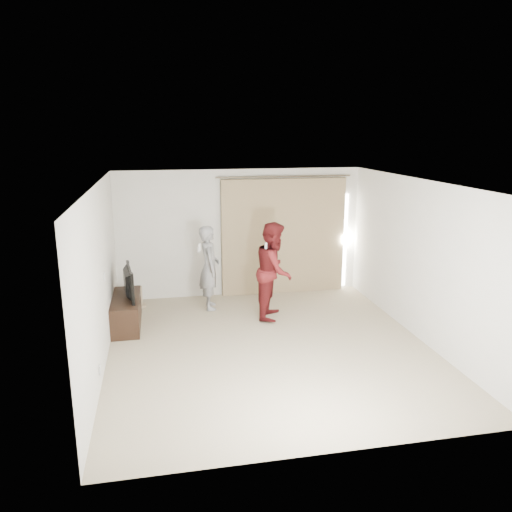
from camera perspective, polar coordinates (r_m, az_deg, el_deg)
The scene contains 10 objects.
floor at distance 8.06m, azimuth 1.55°, elevation -10.36°, with size 5.50×5.50×0.00m, color tan.
wall_back at distance 10.24m, azimuth -1.80°, elevation 2.64°, with size 5.00×0.04×2.60m, color silver.
wall_left at distance 7.49m, azimuth -17.41°, elevation -2.37°, with size 0.04×5.50×2.60m.
ceiling at distance 7.37m, azimuth 1.68°, elevation 8.35°, with size 5.00×5.50×0.01m, color white.
curtain at distance 10.38m, azimuth 3.26°, elevation 2.24°, with size 2.80×0.11×2.46m.
tv_console at distance 9.09m, azimuth -14.58°, elevation -6.17°, with size 0.47×1.35×0.52m, color black.
tv at distance 8.92m, azimuth -14.79°, elevation -2.95°, with size 0.95×0.12×0.55m, color black.
scratching_post at distance 9.99m, azimuth -13.33°, elevation -4.78°, with size 0.31×0.31×0.42m.
person_man at distance 9.54m, azimuth -5.36°, elevation -1.31°, with size 0.40×0.59×1.62m.
person_woman at distance 9.04m, azimuth 2.09°, elevation -1.65°, with size 0.94×1.05×1.77m.
Camera 1 is at (-1.64, -7.15, 3.35)m, focal length 35.00 mm.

